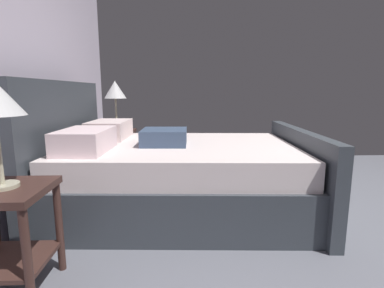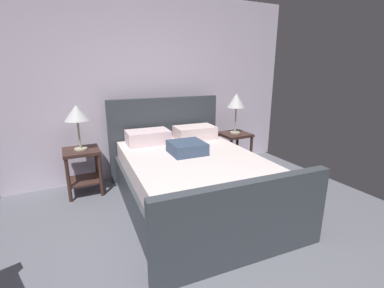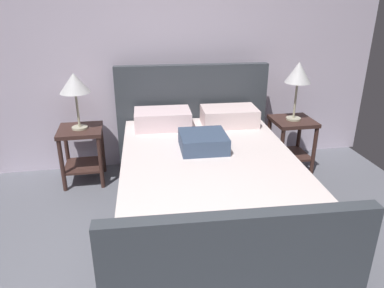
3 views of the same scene
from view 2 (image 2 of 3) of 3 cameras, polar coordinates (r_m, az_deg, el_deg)
name	(u,v)px [view 2 (image 2 of 3)]	position (r m, az deg, el deg)	size (l,w,h in m)	color
wall_back	(128,88)	(4.14, -13.29, 11.26)	(5.33, 0.12, 2.64)	silver
bed	(192,177)	(3.29, -0.05, -6.86)	(1.76, 2.36, 1.19)	#383E44
nightstand_right	(234,145)	(4.45, 8.83, -0.21)	(0.44, 0.44, 0.60)	#3C251F
table_lamp_right	(236,102)	(4.32, 9.23, 8.73)	(0.27, 0.27, 0.63)	#B7B293
nightstand_left	(83,164)	(3.83, -21.87, -3.91)	(0.44, 0.44, 0.60)	#3C251F
table_lamp_left	(77,114)	(3.67, -22.92, 5.78)	(0.30, 0.30, 0.57)	#B7B293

